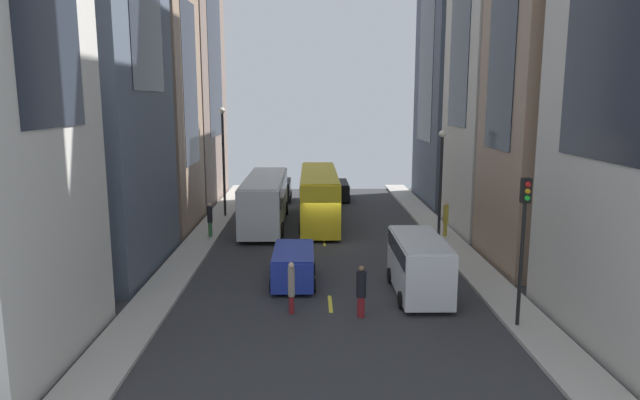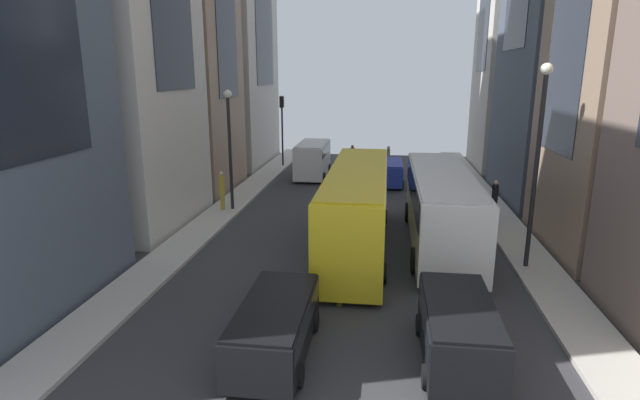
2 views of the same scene
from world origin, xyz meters
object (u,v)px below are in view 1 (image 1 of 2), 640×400
at_px(delivery_van_white, 419,262).
at_px(pedestrian_crossing_mid, 291,286).
at_px(pedestrian_crossing_near, 210,218).
at_px(pedestrian_walking_far, 446,218).
at_px(car_black_0, 337,189).
at_px(city_bus_white, 265,196).
at_px(traffic_light_near_corner, 524,224).
at_px(streetcar_yellow, 319,192).
at_px(car_blue_2, 293,263).
at_px(car_black_1, 279,189).
at_px(pedestrian_waiting_curb, 361,290).

relative_size(delivery_van_white, pedestrian_crossing_mid, 2.47).
xyz_separation_m(pedestrian_crossing_near, pedestrian_walking_far, (14.58, -0.15, 0.03)).
bearing_deg(pedestrian_walking_far, car_black_0, -7.37).
distance_m(city_bus_white, traffic_light_near_corner, 21.02).
height_order(pedestrian_crossing_mid, traffic_light_near_corner, traffic_light_near_corner).
xyz_separation_m(streetcar_yellow, car_blue_2, (-1.41, -13.27, -1.17)).
xyz_separation_m(delivery_van_white, pedestrian_crossing_near, (-10.98, 10.29, -0.22)).
distance_m(car_black_1, pedestrian_crossing_mid, 25.94).
bearing_deg(pedestrian_crossing_mid, streetcar_yellow, 72.23).
distance_m(pedestrian_waiting_curb, pedestrian_crossing_mid, 2.80).
bearing_deg(pedestrian_crossing_mid, pedestrian_waiting_curb, -21.32).
xyz_separation_m(pedestrian_crossing_near, pedestrian_crossing_mid, (5.44, -12.43, -0.12)).
height_order(city_bus_white, streetcar_yellow, streetcar_yellow).
distance_m(delivery_van_white, car_blue_2, 5.85).
bearing_deg(city_bus_white, car_blue_2, -79.51).
height_order(car_black_1, car_blue_2, car_black_1).
distance_m(pedestrian_crossing_near, pedestrian_crossing_mid, 13.57).
bearing_deg(streetcar_yellow, pedestrian_walking_far, -31.91).
distance_m(pedestrian_walking_far, pedestrian_waiting_curb, 14.20).
height_order(pedestrian_walking_far, pedestrian_crossing_mid, pedestrian_walking_far).
height_order(city_bus_white, traffic_light_near_corner, traffic_light_near_corner).
xyz_separation_m(streetcar_yellow, pedestrian_crossing_mid, (-1.38, -17.12, -0.96)).
bearing_deg(pedestrian_waiting_curb, car_black_0, 131.82).
relative_size(pedestrian_waiting_curb, traffic_light_near_corner, 0.38).
relative_size(streetcar_yellow, car_black_0, 2.69).
height_order(delivery_van_white, car_black_1, delivery_van_white).
relative_size(pedestrian_walking_far, traffic_light_near_corner, 0.39).
bearing_deg(car_black_0, pedestrian_waiting_curb, -90.69).
bearing_deg(streetcar_yellow, pedestrian_crossing_near, -145.46).
bearing_deg(pedestrian_crossing_near, car_black_0, 24.40).
height_order(streetcar_yellow, pedestrian_walking_far, streetcar_yellow).
xyz_separation_m(city_bus_white, pedestrian_waiting_curb, (5.09, -16.60, -0.90)).
xyz_separation_m(streetcar_yellow, car_black_1, (-3.25, 8.75, -1.11)).
relative_size(streetcar_yellow, pedestrian_waiting_curb, 5.76).
xyz_separation_m(delivery_van_white, car_black_1, (-7.42, 23.73, -0.50)).
bearing_deg(pedestrian_crossing_mid, pedestrian_crossing_near, 100.45).
xyz_separation_m(car_blue_2, pedestrian_waiting_curb, (2.80, -4.25, 0.16)).
bearing_deg(pedestrian_waiting_curb, city_bus_white, 149.55).
xyz_separation_m(streetcar_yellow, traffic_light_near_corner, (7.20, -18.78, 1.93)).
distance_m(pedestrian_crossing_mid, traffic_light_near_corner, 9.20).
distance_m(streetcar_yellow, pedestrian_waiting_curb, 17.60).
relative_size(car_black_1, pedestrian_crossing_mid, 2.01).
xyz_separation_m(car_black_0, car_blue_2, (-3.12, -22.32, 0.04)).
relative_size(car_blue_2, traffic_light_near_corner, 0.76).
height_order(car_black_0, car_blue_2, car_blue_2).
xyz_separation_m(streetcar_yellow, pedestrian_walking_far, (7.77, -4.84, -0.81)).
distance_m(car_black_1, pedestrian_walking_far, 17.50).
height_order(city_bus_white, pedestrian_waiting_curb, city_bus_white).
relative_size(city_bus_white, streetcar_yellow, 0.92).
height_order(streetcar_yellow, car_black_1, streetcar_yellow).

